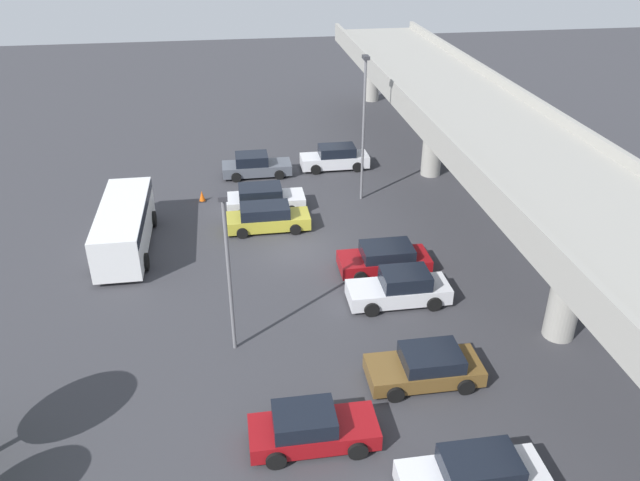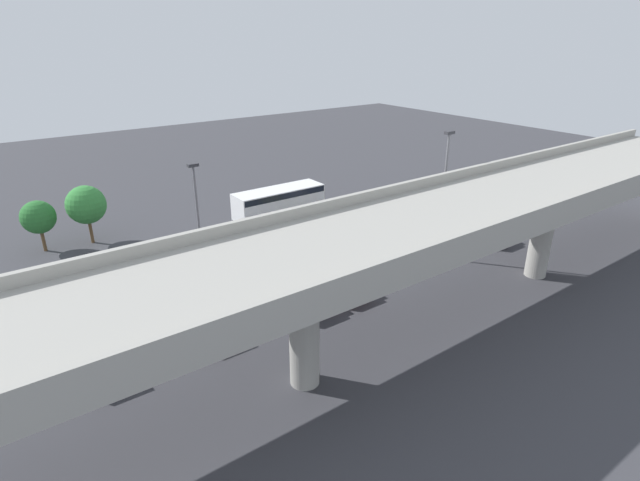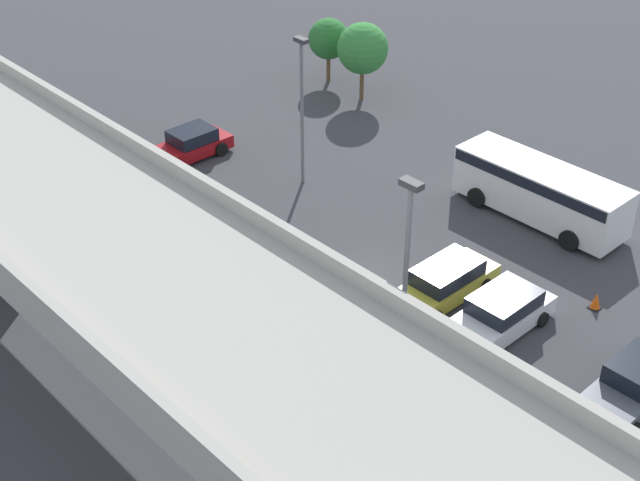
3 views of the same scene
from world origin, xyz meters
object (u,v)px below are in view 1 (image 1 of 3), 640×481
object	(u,v)px
parked_car_6	(311,428)
parked_car_1	(264,198)
parked_car_0	(255,166)
parked_car_2	(267,218)
lamp_post_mid_lot	(228,261)
parked_car_3	(385,259)
parked_car_8	(335,158)
lamp_post_near_aisle	(364,120)
parked_car_4	(400,288)
traffic_cone	(202,196)
parked_car_7	(474,476)
parked_car_5	(426,367)
shuttle_bus	(124,224)

from	to	relation	value
parked_car_6	parked_car_1	bearing A→B (deg)	90.69
parked_car_0	parked_car_6	size ratio (longest dim) A/B	1.05
parked_car_2	lamp_post_mid_lot	bearing A→B (deg)	-101.61
parked_car_3	parked_car_8	distance (m)	14.22
parked_car_8	lamp_post_near_aisle	world-z (taller)	lamp_post_near_aisle
parked_car_3	parked_car_6	world-z (taller)	parked_car_6
parked_car_4	traffic_cone	world-z (taller)	parked_car_4
parked_car_7	traffic_cone	distance (m)	25.60
parked_car_1	lamp_post_near_aisle	xyz separation A→B (m)	(-0.63, 6.29, 4.51)
parked_car_6	traffic_cone	xyz separation A→B (m)	(-21.11, -4.08, -0.37)
parked_car_6	parked_car_0	bearing A→B (deg)	91.01
parked_car_7	lamp_post_mid_lot	size ratio (longest dim) A/B	0.66
parked_car_2	parked_car_5	size ratio (longest dim) A/B	1.08
parked_car_4	lamp_post_near_aisle	xyz separation A→B (m)	(-11.82, 0.64, 4.48)
shuttle_bus	parked_car_1	bearing A→B (deg)	115.93
parked_car_1	parked_car_2	world-z (taller)	parked_car_2
shuttle_bus	traffic_cone	distance (m)	6.98
parked_car_4	lamp_post_mid_lot	distance (m)	8.98
parked_car_1	parked_car_6	xyz separation A→B (m)	(19.33, 0.23, -0.02)
parked_car_4	lamp_post_mid_lot	bearing A→B (deg)	16.30
parked_car_8	shuttle_bus	bearing A→B (deg)	36.23
parked_car_6	parked_car_8	bearing A→B (deg)	78.23
lamp_post_mid_lot	traffic_cone	size ratio (longest dim) A/B	10.41
parked_car_3	parked_car_5	distance (m)	8.50
lamp_post_mid_lot	parked_car_5	bearing A→B (deg)	66.59
parked_car_5	parked_car_0	bearing A→B (deg)	-76.32
shuttle_bus	parked_car_5	bearing A→B (deg)	45.32
parked_car_4	parked_car_7	world-z (taller)	parked_car_4
lamp_post_near_aisle	traffic_cone	size ratio (longest dim) A/B	12.95
parked_car_6	lamp_post_mid_lot	xyz separation A→B (m)	(-5.83, -2.50, 3.62)
parked_car_7	traffic_cone	bearing A→B (deg)	-69.48
parked_car_3	parked_car_4	xyz separation A→B (m)	(2.94, 0.02, 0.06)
lamp_post_mid_lot	parked_car_6	bearing A→B (deg)	23.19
parked_car_5	parked_car_6	distance (m)	5.61
parked_car_5	lamp_post_near_aisle	distance (m)	17.99
shuttle_bus	traffic_cone	size ratio (longest dim) A/B	11.53
parked_car_5	lamp_post_mid_lot	bearing A→B (deg)	-23.41
parked_car_3	shuttle_bus	size ratio (longest dim) A/B	0.58
lamp_post_mid_lot	traffic_cone	xyz separation A→B (m)	(-15.28, -1.58, -3.99)
parked_car_1	lamp_post_near_aisle	size ratio (longest dim) A/B	0.53
parked_car_1	lamp_post_near_aisle	bearing A→B (deg)	5.73
parked_car_7	parked_car_6	bearing A→B (deg)	-30.38
parked_car_3	parked_car_7	distance (m)	13.96
parked_car_1	parked_car_7	size ratio (longest dim) A/B	1.01
parked_car_2	parked_car_6	distance (m)	16.63
parked_car_8	lamp_post_mid_lot	distance (m)	21.26
lamp_post_mid_lot	parked_car_0	bearing A→B (deg)	173.82
parked_car_2	parked_car_4	size ratio (longest dim) A/B	1.01
parked_car_4	parked_car_8	world-z (taller)	parked_car_8
parked_car_0	parked_car_3	bearing A→B (deg)	-67.02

